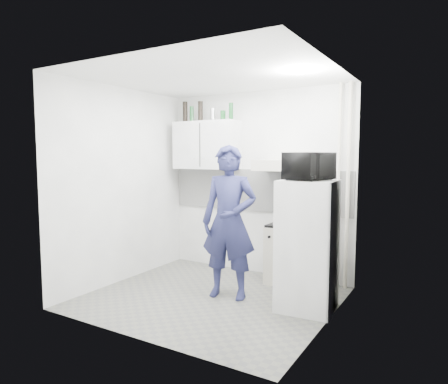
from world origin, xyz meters
The scene contains 23 objects.
floor centered at (0.00, 0.00, 0.00)m, with size 2.80×2.80×0.00m, color #525351.
ceiling centered at (0.00, 0.00, 2.60)m, with size 2.80×2.80×0.00m, color white.
wall_back centered at (0.00, 1.25, 1.30)m, with size 2.80×2.80×0.00m, color white.
wall_left centered at (-1.40, 0.00, 1.30)m, with size 2.60×2.60×0.00m, color white.
wall_right centered at (1.40, 0.00, 1.30)m, with size 2.60×2.60×0.00m, color white.
person centered at (0.17, 0.16, 0.91)m, with size 0.67×0.44×1.82m, color #21234C.
stove centered at (0.57, 1.00, 0.38)m, with size 0.48×0.48×0.77m, color beige.
fridge centered at (1.10, 0.27, 0.72)m, with size 0.59×0.59×1.43m, color white.
stove_top centered at (0.57, 1.00, 0.78)m, with size 0.46×0.46×0.03m, color black.
saucepan centered at (0.64, 1.00, 0.84)m, with size 0.16×0.16×0.09m, color silver.
microwave centered at (1.10, 0.27, 1.58)m, with size 0.37×0.54×0.30m, color black.
bottle_a centered at (-1.14, 1.07, 2.35)m, with size 0.07×0.07×0.31m, color black.
bottle_b centered at (-1.02, 1.07, 2.32)m, with size 0.06×0.06×0.23m, color #144C1E.
bottle_c centered at (-0.86, 1.07, 2.35)m, with size 0.07×0.07×0.30m, color black.
canister_a centered at (-0.64, 1.07, 2.29)m, with size 0.07×0.07×0.18m, color silver.
canister_b centered at (-0.47, 1.07, 2.27)m, with size 0.07×0.07×0.14m, color #144C1E.
bottle_e centered at (-0.33, 1.07, 2.32)m, with size 0.06×0.06×0.24m, color #144C1E.
upper_cabinet centered at (-0.75, 1.07, 1.85)m, with size 1.00×0.35×0.70m, color white.
range_hood centered at (0.45, 1.00, 1.57)m, with size 0.60×0.50×0.14m, color beige.
backsplash centered at (0.00, 1.24, 1.20)m, with size 2.74×0.03×0.60m, color white.
pipe_a centered at (1.30, 1.17, 1.30)m, with size 0.05×0.05×2.60m, color beige.
pipe_b centered at (1.18, 1.17, 1.30)m, with size 0.04×0.04×2.60m, color beige.
ceiling_spot_fixture centered at (1.00, 0.20, 2.57)m, with size 0.10×0.10×0.02m, color white.
Camera 1 is at (2.51, -3.91, 1.70)m, focal length 32.00 mm.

